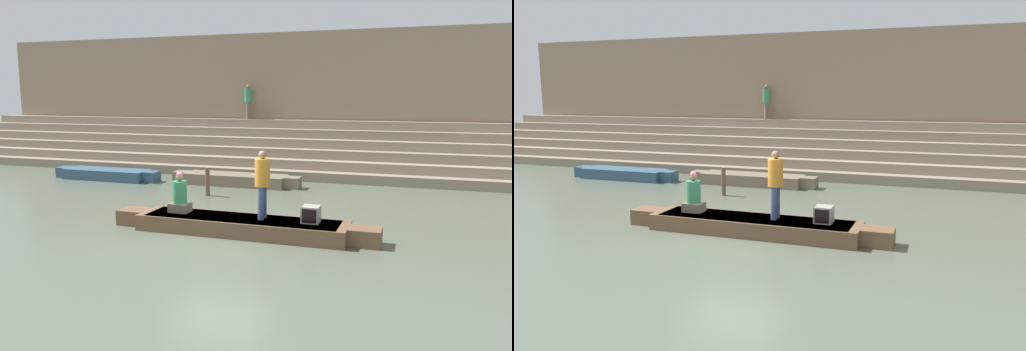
% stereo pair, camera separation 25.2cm
% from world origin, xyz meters
% --- Properties ---
extents(ground_plane, '(120.00, 120.00, 0.00)m').
position_xyz_m(ground_plane, '(0.00, 0.00, 0.00)').
color(ground_plane, '#566051').
extents(ghat_steps, '(36.00, 3.74, 2.30)m').
position_xyz_m(ghat_steps, '(0.00, 10.31, 0.83)').
color(ghat_steps, gray).
rests_on(ghat_steps, ground).
extents(back_wall, '(34.20, 1.28, 6.37)m').
position_xyz_m(back_wall, '(0.00, 12.26, 3.16)').
color(back_wall, '#937A60').
rests_on(back_wall, ground).
extents(rowboat_main, '(6.95, 1.32, 0.41)m').
position_xyz_m(rowboat_main, '(0.63, -0.01, 0.22)').
color(rowboat_main, brown).
rests_on(rowboat_main, ground).
extents(person_standing, '(0.38, 0.38, 1.72)m').
position_xyz_m(person_standing, '(1.16, 0.08, 1.39)').
color(person_standing, '#3D4C75').
rests_on(person_standing, rowboat_main).
extents(person_rowing, '(0.53, 0.42, 1.08)m').
position_xyz_m(person_rowing, '(-1.13, 0.09, 0.83)').
color(person_rowing, '#756656').
rests_on(person_rowing, rowboat_main).
extents(tv_set, '(0.43, 0.44, 0.41)m').
position_xyz_m(tv_set, '(2.40, 0.10, 0.61)').
color(tv_set, '#9E998E').
rests_on(tv_set, rowboat_main).
extents(moored_boat_shore, '(5.17, 1.15, 0.43)m').
position_xyz_m(moored_boat_shore, '(-1.95, 6.39, 0.23)').
color(moored_boat_shore, '#756651').
rests_on(moored_boat_shore, ground).
extents(moored_boat_distant, '(4.70, 1.15, 0.43)m').
position_xyz_m(moored_boat_distant, '(-7.47, 5.91, 0.23)').
color(moored_boat_distant, '#33516B').
rests_on(moored_boat_distant, ground).
extents(mooring_post, '(0.15, 0.15, 0.99)m').
position_xyz_m(mooring_post, '(-2.13, 4.12, 0.49)').
color(mooring_post, brown).
rests_on(mooring_post, ground).
extents(person_on_steps, '(0.35, 0.35, 1.65)m').
position_xyz_m(person_on_steps, '(-3.16, 11.35, 3.25)').
color(person_on_steps, '#756656').
rests_on(person_on_steps, ghat_steps).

